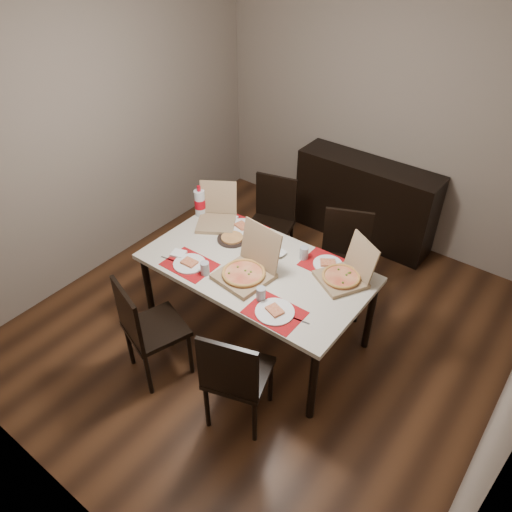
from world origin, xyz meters
name	(u,v)px	position (x,y,z in m)	size (l,w,h in m)	color
ground	(266,327)	(0.00, 0.00, -0.01)	(3.80, 4.00, 0.02)	#462815
room_walls	(303,128)	(0.00, 0.43, 1.73)	(3.84, 4.02, 2.62)	gray
sideboard	(365,201)	(0.00, 1.78, 0.45)	(1.50, 0.40, 0.90)	black
dining_table	(256,272)	(-0.03, -0.10, 0.68)	(1.80, 1.00, 0.75)	beige
chair_near_left	(146,327)	(-0.43, -0.95, 0.51)	(0.53, 0.53, 0.93)	black
chair_near_right	(235,375)	(0.40, -0.90, 0.51)	(0.53, 0.53, 0.93)	black
chair_far_left	(271,219)	(-0.54, 0.82, 0.51)	(0.51, 0.51, 0.93)	black
chair_far_right	(344,257)	(0.34, 0.71, 0.51)	(0.55, 0.55, 0.93)	black
setting_near_left	(192,264)	(-0.44, -0.41, 0.77)	(0.47, 0.30, 0.11)	#AA0B10
setting_near_right	(271,307)	(0.36, -0.43, 0.77)	(0.46, 0.30, 0.11)	#AA0B10
setting_far_left	(243,227)	(-0.44, 0.24, 0.77)	(0.49, 0.30, 0.11)	#AA0B10
setting_far_right	(321,261)	(0.36, 0.24, 0.77)	(0.49, 0.30, 0.11)	#AA0B10
napkin_loose	(256,263)	(-0.05, -0.08, 0.76)	(0.12, 0.11, 0.02)	white
pizza_box_center	(247,270)	(-0.01, -0.25, 0.81)	(0.42, 0.46, 0.38)	#8D7151
pizza_box_right	(345,275)	(0.61, 0.17, 0.80)	(0.47, 0.48, 0.33)	#8D7151
pizza_box_left	(217,216)	(-0.69, 0.19, 0.81)	(0.47, 0.49, 0.33)	#8D7151
faina_plate	(232,238)	(-0.41, 0.06, 0.76)	(0.26, 0.26, 0.03)	black
dip_bowl	(279,253)	(0.03, 0.13, 0.76)	(0.11, 0.11, 0.03)	white
soda_bottle	(200,203)	(-0.89, 0.19, 0.88)	(0.10, 0.10, 0.30)	silver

